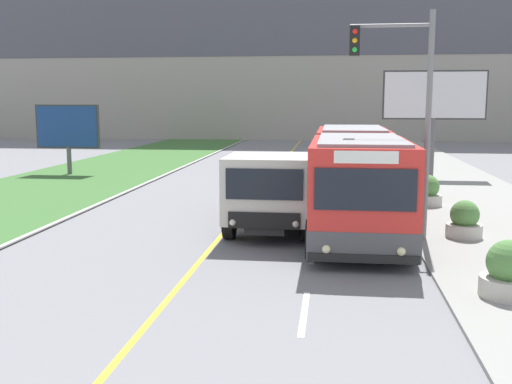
# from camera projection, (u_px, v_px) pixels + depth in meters

# --- Properties ---
(apartment_block_background) EXTENTS (80.00, 8.04, 23.61)m
(apartment_block_background) POSITION_uv_depth(u_px,v_px,m) (304.00, 23.00, 61.60)
(apartment_block_background) COLOR gray
(apartment_block_background) RESTS_ON ground_plane
(city_bus) EXTENTS (2.74, 12.10, 2.96)m
(city_bus) POSITION_uv_depth(u_px,v_px,m) (355.00, 177.00, 19.34)
(city_bus) COLOR red
(city_bus) RESTS_ON ground_plane
(dump_truck) EXTENTS (2.53, 6.60, 2.39)m
(dump_truck) POSITION_uv_depth(u_px,v_px,m) (272.00, 191.00, 18.04)
(dump_truck) COLOR black
(dump_truck) RESTS_ON ground_plane
(traffic_light_mast) EXTENTS (2.28, 0.32, 6.36)m
(traffic_light_mast) POSITION_uv_depth(u_px,v_px,m) (406.00, 97.00, 16.48)
(traffic_light_mast) COLOR slate
(traffic_light_mast) RESTS_ON ground_plane
(billboard_large) EXTENTS (5.10, 0.24, 5.44)m
(billboard_large) POSITION_uv_depth(u_px,v_px,m) (434.00, 98.00, 30.06)
(billboard_large) COLOR #59595B
(billboard_large) RESTS_ON ground_plane
(billboard_small) EXTENTS (3.47, 0.24, 3.73)m
(billboard_small) POSITION_uv_depth(u_px,v_px,m) (68.00, 128.00, 31.84)
(billboard_small) COLOR #59595B
(billboard_small) RESTS_ON ground_plane
(planter_round_near) EXTENTS (1.12, 1.12, 1.15)m
(planter_round_near) POSITION_uv_depth(u_px,v_px,m) (509.00, 272.00, 11.86)
(planter_round_near) COLOR #B7B2A8
(planter_round_near) RESTS_ON sidewalk_right
(planter_round_second) EXTENTS (1.01, 1.01, 1.07)m
(planter_round_second) POSITION_uv_depth(u_px,v_px,m) (464.00, 221.00, 17.01)
(planter_round_second) COLOR #B7B2A8
(planter_round_second) RESTS_ON sidewalk_right
(planter_round_third) EXTENTS (1.11, 1.11, 1.15)m
(planter_round_third) POSITION_uv_depth(u_px,v_px,m) (427.00, 192.00, 22.21)
(planter_round_third) COLOR #B7B2A8
(planter_round_third) RESTS_ON sidewalk_right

